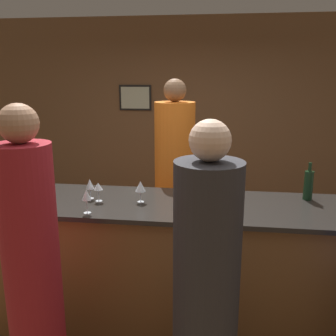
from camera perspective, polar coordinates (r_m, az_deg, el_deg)
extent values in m
plane|color=brown|center=(3.40, 0.06, -23.05)|extent=(14.00, 14.00, 0.00)
cube|color=brown|center=(5.16, 3.58, 6.72)|extent=(8.00, 0.06, 2.80)
cube|color=black|center=(5.20, -5.01, 10.62)|extent=(0.44, 0.02, 0.34)
cube|color=#B7C6B2|center=(5.19, -5.03, 10.61)|extent=(0.39, 0.00, 0.29)
cube|color=brown|center=(3.11, 0.07, -15.22)|extent=(3.28, 0.71, 1.06)
cube|color=black|center=(2.88, 0.07, -5.65)|extent=(3.34, 0.77, 0.04)
cylinder|color=orange|center=(3.67, 0.99, -4.18)|extent=(0.38, 0.38, 1.81)
sphere|color=brown|center=(3.49, 1.06, 11.76)|extent=(0.21, 0.21, 0.21)
cylinder|color=#2D2D33|center=(2.23, 5.75, -19.83)|extent=(0.37, 0.37, 1.63)
sphere|color=beige|center=(1.88, 6.43, 4.20)|extent=(0.22, 0.22, 0.22)
cylinder|color=maroon|center=(2.46, -19.76, -16.25)|extent=(0.33, 0.33, 1.69)
sphere|color=#A37556|center=(2.16, -21.84, 6.32)|extent=(0.22, 0.22, 0.22)
cylinder|color=black|center=(3.12, 20.60, -2.50)|extent=(0.07, 0.07, 0.23)
cylinder|color=black|center=(3.09, 20.83, 0.14)|extent=(0.03, 0.03, 0.07)
cylinder|color=silver|center=(2.62, 6.09, -7.32)|extent=(0.05, 0.05, 0.00)
cylinder|color=silver|center=(2.61, 6.11, -6.48)|extent=(0.01, 0.01, 0.08)
cone|color=silver|center=(2.58, 6.16, -4.91)|extent=(0.07, 0.07, 0.08)
cylinder|color=silver|center=(2.90, -4.18, -5.17)|extent=(0.05, 0.05, 0.00)
cylinder|color=silver|center=(2.89, -4.19, -4.34)|extent=(0.01, 0.01, 0.08)
cone|color=silver|center=(2.86, -4.22, -2.79)|extent=(0.08, 0.08, 0.08)
cylinder|color=silver|center=(3.06, -23.29, -5.25)|extent=(0.05, 0.05, 0.00)
cylinder|color=silver|center=(3.05, -23.39, -4.29)|extent=(0.01, 0.01, 0.10)
cone|color=silver|center=(3.02, -23.54, -2.78)|extent=(0.06, 0.06, 0.06)
cylinder|color=silver|center=(2.73, -12.19, -6.71)|extent=(0.05, 0.05, 0.00)
cylinder|color=silver|center=(2.71, -12.24, -5.72)|extent=(0.01, 0.01, 0.09)
cone|color=silver|center=(2.68, -12.34, -3.98)|extent=(0.06, 0.06, 0.08)
cylinder|color=silver|center=(2.85, 2.76, -5.48)|extent=(0.05, 0.05, 0.00)
cylinder|color=silver|center=(2.84, 2.77, -4.62)|extent=(0.01, 0.01, 0.09)
cone|color=silver|center=(2.81, 2.78, -3.21)|extent=(0.07, 0.07, 0.06)
cylinder|color=silver|center=(2.96, -10.48, -4.98)|extent=(0.05, 0.05, 0.00)
cylinder|color=silver|center=(2.94, -10.52, -4.10)|extent=(0.01, 0.01, 0.09)
cone|color=silver|center=(2.92, -10.59, -2.75)|extent=(0.07, 0.07, 0.06)
cylinder|color=silver|center=(3.03, -11.72, -4.57)|extent=(0.05, 0.05, 0.00)
cylinder|color=silver|center=(3.02, -11.76, -3.82)|extent=(0.01, 0.01, 0.08)
cone|color=silver|center=(3.00, -11.83, -2.37)|extent=(0.06, 0.06, 0.08)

